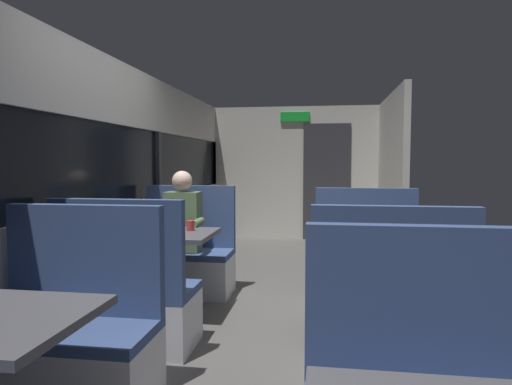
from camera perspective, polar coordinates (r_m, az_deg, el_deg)
ground_plane at (r=3.93m, az=0.88°, el=-16.32°), size 3.30×9.20×0.02m
carriage_window_panel_left at (r=4.15m, az=-19.41°, el=0.35°), size 0.09×8.48×2.30m
carriage_end_bulkhead at (r=7.87m, az=5.36°, el=2.37°), size 2.90×0.11×2.30m
carriage_aisle_panel_right at (r=6.73m, az=16.72°, el=2.06°), size 0.08×2.40×2.30m
bench_near_window_facing_entry at (r=2.84m, az=-22.37°, el=-17.44°), size 0.95×0.50×1.10m
dining_table_mid_window at (r=4.02m, az=-11.85°, el=-6.35°), size 0.90×0.70×0.74m
bench_mid_window_facing_end at (r=3.46m, az=-15.91°, el=-13.40°), size 0.95×0.50×1.10m
bench_mid_window_facing_entry at (r=4.73m, az=-8.82°, el=-8.60°), size 0.95×0.50×1.10m
dining_table_rear_aisle at (r=3.60m, az=14.95°, el=-7.60°), size 0.90×0.70×0.74m
bench_rear_aisle_facing_end at (r=3.01m, az=16.39°, el=-16.07°), size 0.95×0.50×1.10m
bench_rear_aisle_facing_entry at (r=4.35m, az=13.83°, el=-9.79°), size 0.95×0.50×1.10m
seated_passenger at (r=4.62m, az=-9.12°, el=-6.26°), size 0.47×0.55×1.26m
coffee_cup_primary at (r=4.03m, az=-8.32°, el=-4.17°), size 0.07×0.07×0.09m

